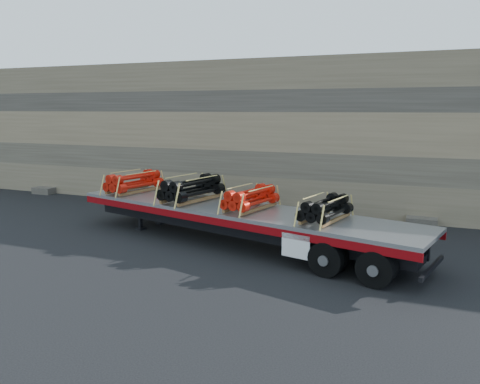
% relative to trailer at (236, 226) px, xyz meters
% --- Properties ---
extents(ground, '(120.00, 120.00, 0.00)m').
position_rel_trailer_xyz_m(ground, '(-0.90, 0.49, -0.67)').
color(ground, black).
rests_on(ground, ground).
extents(rock_wall, '(44.00, 3.00, 7.00)m').
position_rel_trailer_xyz_m(rock_wall, '(-0.90, 6.99, 2.83)').
color(rock_wall, '#7A6B54').
rests_on(rock_wall, ground).
extents(trailer, '(13.59, 5.66, 1.34)m').
position_rel_trailer_xyz_m(trailer, '(0.00, 0.00, 0.00)').
color(trailer, '#9EA0A5').
rests_on(trailer, ground).
extents(bundle_front, '(1.66, 2.50, 0.81)m').
position_rel_trailer_xyz_m(bundle_front, '(-5.09, 1.24, 1.08)').
color(bundle_front, red).
rests_on(bundle_front, trailer).
extents(bundle_midfront, '(1.79, 2.71, 0.88)m').
position_rel_trailer_xyz_m(bundle_midfront, '(-2.00, 0.49, 1.11)').
color(bundle_midfront, black).
rests_on(bundle_midfront, trailer).
extents(bundle_midrear, '(1.53, 2.30, 0.75)m').
position_rel_trailer_xyz_m(bundle_midrear, '(0.59, -0.14, 1.04)').
color(bundle_midrear, red).
rests_on(bundle_midrear, trailer).
extents(bundle_rear, '(1.46, 2.20, 0.72)m').
position_rel_trailer_xyz_m(bundle_rear, '(3.31, -0.81, 1.03)').
color(bundle_rear, black).
rests_on(bundle_rear, trailer).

